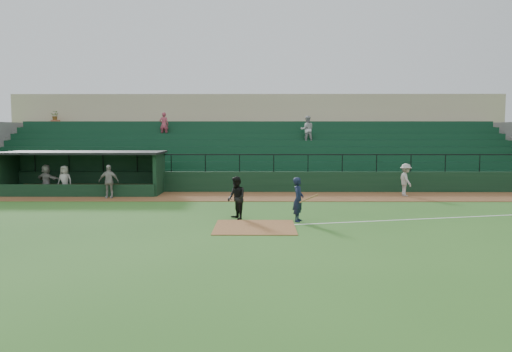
{
  "coord_description": "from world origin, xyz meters",
  "views": [
    {
      "loc": [
        0.18,
        -20.07,
        3.59
      ],
      "look_at": [
        0.0,
        5.0,
        1.4
      ],
      "focal_mm": 36.47,
      "sensor_mm": 36.0,
      "label": 1
    }
  ],
  "objects": [
    {
      "name": "umpire",
      "position": [
        -0.76,
        0.8,
        0.87
      ],
      "size": [
        0.96,
        1.05,
        1.74
      ],
      "primitive_type": "imported",
      "rotation": [
        0.0,
        0.0,
        -1.13
      ],
      "color": "black",
      "rests_on": "ground"
    },
    {
      "name": "stadium_structure",
      "position": [
        -0.0,
        16.46,
        2.3
      ],
      "size": [
        38.0,
        13.08,
        6.4
      ],
      "color": "black",
      "rests_on": "ground"
    },
    {
      "name": "home_plate_dirt",
      "position": [
        0.0,
        -1.0,
        0.01
      ],
      "size": [
        3.0,
        3.0,
        0.03
      ],
      "primitive_type": "cube",
      "color": "brown",
      "rests_on": "ground"
    },
    {
      "name": "foul_line",
      "position": [
        8.0,
        1.2,
        0.01
      ],
      "size": [
        17.49,
        4.44,
        0.01
      ],
      "primitive_type": "cube",
      "rotation": [
        0.0,
        0.0,
        0.24
      ],
      "color": "white",
      "rests_on": "ground"
    },
    {
      "name": "warning_track",
      "position": [
        0.0,
        8.0,
        0.01
      ],
      "size": [
        40.0,
        4.0,
        0.03
      ],
      "primitive_type": "cube",
      "color": "brown",
      "rests_on": "ground"
    },
    {
      "name": "dugout_player_b",
      "position": [
        -10.51,
        8.17,
        0.86
      ],
      "size": [
        0.87,
        0.62,
        1.66
      ],
      "primitive_type": "imported",
      "rotation": [
        0.0,
        0.0,
        -0.12
      ],
      "color": "#ABA6A0",
      "rests_on": "warning_track"
    },
    {
      "name": "dugout_player_a",
      "position": [
        -7.83,
        7.25,
        0.91
      ],
      "size": [
        1.06,
        0.5,
        1.77
      ],
      "primitive_type": "imported",
      "rotation": [
        0.0,
        0.0,
        0.07
      ],
      "color": "#9D9792",
      "rests_on": "warning_track"
    },
    {
      "name": "dugout",
      "position": [
        -9.75,
        9.56,
        1.33
      ],
      "size": [
        8.9,
        3.2,
        2.42
      ],
      "color": "black",
      "rests_on": "ground"
    },
    {
      "name": "ground",
      "position": [
        0.0,
        0.0,
        0.0
      ],
      "size": [
        90.0,
        90.0,
        0.0
      ],
      "primitive_type": "plane",
      "color": "#2B5B1D",
      "rests_on": "ground"
    },
    {
      "name": "batter_at_plate",
      "position": [
        1.71,
        0.31,
        0.88
      ],
      "size": [
        1.08,
        0.73,
        1.76
      ],
      "color": "black",
      "rests_on": "ground"
    },
    {
      "name": "dugout_player_c",
      "position": [
        -11.72,
        8.66,
        0.87
      ],
      "size": [
        1.63,
        1.12,
        1.69
      ],
      "primitive_type": "imported",
      "rotation": [
        0.0,
        0.0,
        2.7
      ],
      "color": "#9D9792",
      "rests_on": "warning_track"
    },
    {
      "name": "runner",
      "position": [
        8.14,
        8.13,
        0.92
      ],
      "size": [
        0.79,
        1.22,
        1.78
      ],
      "primitive_type": "imported",
      "rotation": [
        0.0,
        0.0,
        1.69
      ],
      "color": "#9D9893",
      "rests_on": "warning_track"
    }
  ]
}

